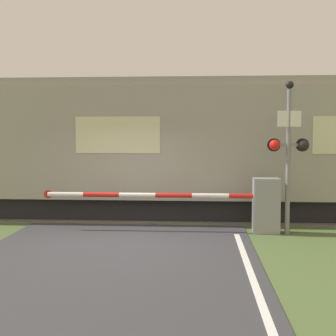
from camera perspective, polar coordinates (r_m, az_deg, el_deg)
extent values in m
plane|color=#4C6033|center=(9.98, -5.44, -9.18)|extent=(80.00, 80.00, 0.00)
cube|color=#666056|center=(13.56, -2.90, -5.51)|extent=(36.00, 3.20, 0.03)
cube|color=#595451|center=(12.85, -3.28, -5.77)|extent=(36.00, 0.08, 0.10)
cube|color=#595451|center=(14.26, -2.56, -4.76)|extent=(36.00, 0.08, 0.10)
cube|color=black|center=(13.58, -4.98, -4.28)|extent=(19.88, 2.53, 0.60)
cube|color=#9E998E|center=(13.43, -5.03, 3.14)|extent=(21.61, 2.98, 2.91)
cube|color=gray|center=(13.49, -5.08, 9.84)|extent=(21.17, 2.74, 0.24)
cube|color=beige|center=(11.95, -6.16, 4.03)|extent=(2.16, 0.02, 0.93)
cube|color=gray|center=(11.14, 11.87, -4.50)|extent=(0.60, 0.44, 1.28)
cylinder|color=gray|center=(11.11, 11.89, -3.38)|extent=(0.16, 0.16, 0.18)
cylinder|color=red|center=(11.05, 9.67, -3.39)|extent=(0.86, 0.11, 0.11)
cylinder|color=white|center=(11.00, 5.19, -3.38)|extent=(0.86, 0.11, 0.11)
cylinder|color=red|center=(11.01, 0.69, -3.35)|extent=(0.86, 0.11, 0.11)
cylinder|color=white|center=(11.10, -3.77, -3.31)|extent=(0.86, 0.11, 0.11)
cylinder|color=red|center=(11.24, -8.13, -3.24)|extent=(0.86, 0.11, 0.11)
cylinder|color=white|center=(11.45, -12.36, -3.16)|extent=(0.86, 0.11, 0.11)
cylinder|color=red|center=(11.58, -14.41, -3.11)|extent=(0.20, 0.02, 0.20)
cylinder|color=gray|center=(11.01, 14.45, 0.67)|extent=(0.11, 0.11, 3.31)
cube|color=gray|center=(10.99, 14.49, 2.73)|extent=(0.77, 0.07, 0.07)
sphere|color=red|center=(10.89, 12.87, 2.75)|extent=(0.24, 0.24, 0.24)
sphere|color=black|center=(11.01, 16.19, 2.70)|extent=(0.24, 0.24, 0.24)
cylinder|color=black|center=(11.00, 12.78, 2.76)|extent=(0.30, 0.06, 0.30)
cylinder|color=black|center=(11.12, 16.07, 2.72)|extent=(0.30, 0.06, 0.30)
cube|color=white|center=(10.95, 14.59, 5.84)|extent=(0.52, 0.02, 0.36)
sphere|color=black|center=(11.04, 14.62, 9.79)|extent=(0.18, 0.18, 0.18)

